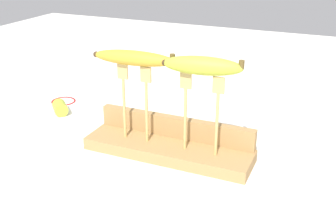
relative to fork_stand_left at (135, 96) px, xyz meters
The scene contains 9 objects.
ground_plane 0.16m from the fork_stand_left, ahead, with size 3.00×3.00×0.00m, color white.
wooden_board 0.15m from the fork_stand_left, ahead, with size 0.40×0.11×0.03m, color #A87F4C.
board_backstop 0.13m from the fork_stand_left, 31.89° to the left, with size 0.40×0.02×0.05m, color #A87F4C.
fork_stand_left is the anchor object (origin of this frame).
fork_stand_right 0.16m from the fork_stand_left, ahead, with size 0.10×0.01×0.18m.
banana_raised_left 0.09m from the fork_stand_left, behind, with size 0.20×0.05×0.04m.
banana_raised_right 0.19m from the fork_stand_left, ahead, with size 0.18×0.07×0.04m.
banana_chunk_near 0.35m from the fork_stand_left, 160.44° to the left, with size 0.07×0.07×0.04m.
wire_coil 0.43m from the fork_stand_left, 151.76° to the left, with size 0.08×0.08×0.01m, color red.
Camera 1 is at (0.36, -0.82, 0.49)m, focal length 45.18 mm.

